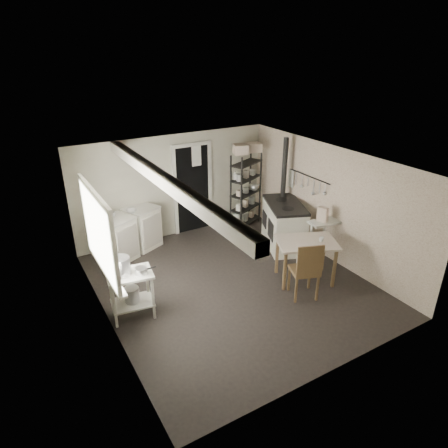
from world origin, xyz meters
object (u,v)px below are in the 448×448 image
flour_sack (236,222)px  chair (304,271)px  stockpot (121,266)px  work_table (305,262)px  base_cabinets (130,233)px  prep_table (132,295)px  shelf_rack (246,188)px  stove (284,227)px

flour_sack → chair: bearing=-97.8°
stockpot → work_table: size_ratio=0.29×
base_cabinets → work_table: 3.60m
prep_table → flour_sack: 3.65m
stockpot → shelf_rack: (3.59, 2.00, 0.01)m
prep_table → work_table: bearing=-10.2°
prep_table → work_table: 3.16m
base_cabinets → shelf_rack: (2.81, -0.07, 0.49)m
base_cabinets → flour_sack: base_cabinets is taller
stockpot → flour_sack: size_ratio=0.68×
shelf_rack → base_cabinets: bearing=155.2°
base_cabinets → shelf_rack: size_ratio=0.76×
stockpot → flour_sack: stockpot is taller
prep_table → stove: size_ratio=0.63×
stockpot → shelf_rack: size_ratio=0.17×
shelf_rack → prep_table: bearing=-173.2°
shelf_rack → work_table: (-0.38, -2.59, -0.57)m
work_table → flour_sack: bearing=89.4°
shelf_rack → flour_sack: shelf_rack is taller
prep_table → stockpot: size_ratio=2.62×
shelf_rack → chair: bearing=-127.4°
stockpot → work_table: (3.21, -0.59, -0.56)m
stockpot → shelf_rack: 4.11m
prep_table → flour_sack: size_ratio=1.79×
stove → chair: (-0.88, -1.67, 0.04)m
prep_table → work_table: (3.11, -0.56, -0.02)m
chair → flour_sack: 2.86m
stockpot → base_cabinets: (0.78, 2.07, -0.48)m
base_cabinets → work_table: (2.43, -2.66, -0.08)m
stove → flour_sack: (-0.49, 1.15, -0.20)m
prep_table → stove: 3.69m
chair → stove: bearing=83.1°
stove → work_table: size_ratio=1.19×
shelf_rack → chair: size_ratio=1.67×
chair → flour_sack: chair is taller
stockpot → stove: size_ratio=0.24×
shelf_rack → flour_sack: (-0.36, -0.15, -0.71)m
prep_table → chair: 2.90m
prep_table → stockpot: (-0.11, 0.03, 0.54)m
base_cabinets → stove: stove is taller
prep_table → stockpot: stockpot is taller
base_cabinets → prep_table: bearing=-132.4°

